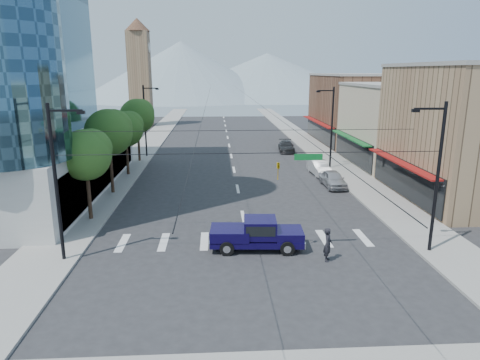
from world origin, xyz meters
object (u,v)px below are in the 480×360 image
at_px(pickup_truck, 256,233).
at_px(pedestrian, 328,244).
at_px(parked_car_near, 333,179).
at_px(parked_car_mid, 319,168).
at_px(parked_car_far, 286,146).

bearing_deg(pickup_truck, pedestrian, -22.70).
relative_size(parked_car_near, parked_car_mid, 0.99).
xyz_separation_m(pickup_truck, pedestrian, (3.94, -1.93, -0.02)).
height_order(pickup_truck, pedestrian, pedestrian).
bearing_deg(parked_car_near, parked_car_far, 92.73).
height_order(parked_car_near, parked_car_far, parked_car_near).
relative_size(pedestrian, parked_car_far, 0.40).
distance_m(parked_car_near, parked_car_mid, 4.93).
bearing_deg(parked_car_far, parked_car_mid, -79.61).
relative_size(pedestrian, parked_car_near, 0.45).
distance_m(pedestrian, parked_car_near, 16.69).
bearing_deg(parked_car_mid, pickup_truck, -118.27).
bearing_deg(parked_car_mid, pedestrian, -106.48).
height_order(pickup_truck, parked_car_far, pickup_truck).
distance_m(pedestrian, parked_car_far, 34.60).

